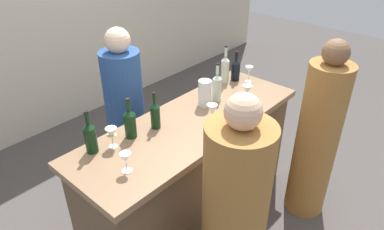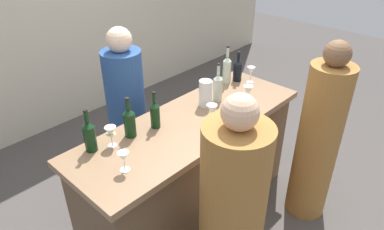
{
  "view_description": "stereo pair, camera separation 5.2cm",
  "coord_description": "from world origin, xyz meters",
  "px_view_note": "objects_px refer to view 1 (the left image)",
  "views": [
    {
      "loc": [
        -1.66,
        -1.48,
        2.3
      ],
      "look_at": [
        0.0,
        0.0,
        0.98
      ],
      "focal_mm": 33.04,
      "sensor_mm": 36.0,
      "label": 1
    },
    {
      "loc": [
        -1.62,
        -1.52,
        2.3
      ],
      "look_at": [
        0.0,
        0.0,
        0.98
      ],
      "focal_mm": 33.04,
      "sensor_mm": 36.0,
      "label": 2
    }
  ],
  "objects_px": {
    "person_left_guest": "(234,215)",
    "wine_bottle_center_dark_green": "(155,114)",
    "wine_glass_near_right": "(126,159)",
    "wine_bottle_far_right_near_black": "(236,69)",
    "wine_bottle_second_right_clear_pale": "(217,87)",
    "water_pitcher": "(205,93)",
    "wine_glass_near_center": "(212,110)",
    "person_center_guest": "(317,140)",
    "wine_bottle_second_left_dark_green": "(130,123)",
    "wine_bottle_rightmost_clear_pale": "(225,69)",
    "wine_glass_far_left": "(249,71)",
    "person_server_behind": "(126,118)",
    "wine_bottle_leftmost_dark_green": "(90,137)",
    "wine_glass_far_center": "(112,134)",
    "wine_glass_near_left": "(247,90)"
  },
  "relations": [
    {
      "from": "wine_bottle_leftmost_dark_green",
      "to": "wine_bottle_far_right_near_black",
      "type": "bearing_deg",
      "value": -1.75
    },
    {
      "from": "wine_glass_near_center",
      "to": "wine_glass_far_center",
      "type": "xyz_separation_m",
      "value": [
        -0.65,
        0.31,
        -0.02
      ]
    },
    {
      "from": "wine_bottle_second_right_clear_pale",
      "to": "person_left_guest",
      "type": "xyz_separation_m",
      "value": [
        -0.72,
        -0.72,
        -0.36
      ]
    },
    {
      "from": "wine_bottle_rightmost_clear_pale",
      "to": "person_server_behind",
      "type": "relative_size",
      "value": 0.23
    },
    {
      "from": "water_pitcher",
      "to": "person_left_guest",
      "type": "relative_size",
      "value": 0.14
    },
    {
      "from": "wine_bottle_second_right_clear_pale",
      "to": "wine_glass_far_left",
      "type": "distance_m",
      "value": 0.47
    },
    {
      "from": "wine_bottle_far_right_near_black",
      "to": "wine_glass_near_right",
      "type": "bearing_deg",
      "value": -169.45
    },
    {
      "from": "wine_bottle_center_dark_green",
      "to": "water_pitcher",
      "type": "relative_size",
      "value": 1.31
    },
    {
      "from": "person_center_guest",
      "to": "person_left_guest",
      "type": "bearing_deg",
      "value": 66.33
    },
    {
      "from": "wine_glass_near_left",
      "to": "person_center_guest",
      "type": "relative_size",
      "value": 0.1
    },
    {
      "from": "wine_glass_near_center",
      "to": "water_pitcher",
      "type": "xyz_separation_m",
      "value": [
        0.19,
        0.22,
        -0.01
      ]
    },
    {
      "from": "wine_glass_far_left",
      "to": "person_left_guest",
      "type": "bearing_deg",
      "value": -148.55
    },
    {
      "from": "wine_bottle_second_left_dark_green",
      "to": "water_pitcher",
      "type": "xyz_separation_m",
      "value": [
        0.68,
        -0.09,
        -0.01
      ]
    },
    {
      "from": "wine_glass_near_right",
      "to": "wine_glass_near_left",
      "type": "bearing_deg",
      "value": -2.29
    },
    {
      "from": "person_center_guest",
      "to": "wine_bottle_rightmost_clear_pale",
      "type": "bearing_deg",
      "value": -20.96
    },
    {
      "from": "wine_bottle_rightmost_clear_pale",
      "to": "water_pitcher",
      "type": "xyz_separation_m",
      "value": [
        -0.45,
        -0.14,
        -0.02
      ]
    },
    {
      "from": "wine_bottle_center_dark_green",
      "to": "wine_bottle_far_right_near_black",
      "type": "xyz_separation_m",
      "value": [
        1.03,
        0.05,
        -0.0
      ]
    },
    {
      "from": "wine_bottle_leftmost_dark_green",
      "to": "person_server_behind",
      "type": "distance_m",
      "value": 0.87
    },
    {
      "from": "person_left_guest",
      "to": "person_center_guest",
      "type": "xyz_separation_m",
      "value": [
        1.06,
        -0.03,
        0.02
      ]
    },
    {
      "from": "wine_bottle_center_dark_green",
      "to": "wine_bottle_second_left_dark_green",
      "type": "bearing_deg",
      "value": 168.23
    },
    {
      "from": "wine_bottle_rightmost_clear_pale",
      "to": "person_server_behind",
      "type": "height_order",
      "value": "person_server_behind"
    },
    {
      "from": "wine_bottle_center_dark_green",
      "to": "water_pitcher",
      "type": "bearing_deg",
      "value": -5.71
    },
    {
      "from": "person_left_guest",
      "to": "wine_bottle_center_dark_green",
      "type": "bearing_deg",
      "value": -12.88
    },
    {
      "from": "wine_bottle_second_right_clear_pale",
      "to": "water_pitcher",
      "type": "xyz_separation_m",
      "value": [
        -0.12,
        0.02,
        -0.02
      ]
    },
    {
      "from": "wine_bottle_center_dark_green",
      "to": "person_left_guest",
      "type": "relative_size",
      "value": 0.19
    },
    {
      "from": "wine_glass_near_right",
      "to": "wine_bottle_rightmost_clear_pale",
      "type": "bearing_deg",
      "value": 13.11
    },
    {
      "from": "wine_bottle_far_right_near_black",
      "to": "wine_glass_near_left",
      "type": "relative_size",
      "value": 1.76
    },
    {
      "from": "wine_bottle_second_right_clear_pale",
      "to": "water_pitcher",
      "type": "bearing_deg",
      "value": 169.94
    },
    {
      "from": "wine_glass_near_right",
      "to": "person_center_guest",
      "type": "relative_size",
      "value": 0.09
    },
    {
      "from": "wine_glass_near_right",
      "to": "wine_bottle_far_right_near_black",
      "type": "bearing_deg",
      "value": 10.55
    },
    {
      "from": "person_left_guest",
      "to": "person_server_behind",
      "type": "bearing_deg",
      "value": -16.31
    },
    {
      "from": "wine_glass_near_left",
      "to": "person_left_guest",
      "type": "bearing_deg",
      "value": -148.61
    },
    {
      "from": "person_left_guest",
      "to": "wine_glass_near_right",
      "type": "bearing_deg",
      "value": 26.23
    },
    {
      "from": "wine_bottle_second_left_dark_green",
      "to": "person_server_behind",
      "type": "distance_m",
      "value": 0.73
    },
    {
      "from": "water_pitcher",
      "to": "person_server_behind",
      "type": "height_order",
      "value": "person_server_behind"
    },
    {
      "from": "wine_bottle_center_dark_green",
      "to": "person_left_guest",
      "type": "xyz_separation_m",
      "value": [
        -0.11,
        -0.79,
        -0.34
      ]
    },
    {
      "from": "wine_glass_near_left",
      "to": "wine_glass_far_center",
      "type": "distance_m",
      "value": 1.13
    },
    {
      "from": "wine_bottle_rightmost_clear_pale",
      "to": "wine_glass_far_center",
      "type": "relative_size",
      "value": 2.33
    },
    {
      "from": "wine_glass_near_right",
      "to": "person_left_guest",
      "type": "distance_m",
      "value": 0.74
    },
    {
      "from": "person_server_behind",
      "to": "wine_glass_far_left",
      "type": "bearing_deg",
      "value": 38.59
    },
    {
      "from": "wine_bottle_second_left_dark_green",
      "to": "wine_bottle_center_dark_green",
      "type": "distance_m",
      "value": 0.2
    },
    {
      "from": "wine_bottle_second_left_dark_green",
      "to": "wine_glass_far_left",
      "type": "xyz_separation_m",
      "value": [
        1.27,
        -0.1,
        -0.0
      ]
    },
    {
      "from": "wine_glass_near_right",
      "to": "wine_glass_far_center",
      "type": "xyz_separation_m",
      "value": [
        0.1,
        0.26,
        0.01
      ]
    },
    {
      "from": "wine_bottle_center_dark_green",
      "to": "water_pitcher",
      "type": "xyz_separation_m",
      "value": [
        0.48,
        -0.05,
        0.0
      ]
    },
    {
      "from": "water_pitcher",
      "to": "wine_bottle_rightmost_clear_pale",
      "type": "bearing_deg",
      "value": 17.61
    },
    {
      "from": "wine_glass_near_center",
      "to": "wine_glass_near_right",
      "type": "bearing_deg",
      "value": 176.66
    },
    {
      "from": "wine_glass_near_left",
      "to": "wine_glass_far_center",
      "type": "relative_size",
      "value": 1.07
    },
    {
      "from": "wine_glass_far_left",
      "to": "water_pitcher",
      "type": "bearing_deg",
      "value": 178.63
    },
    {
      "from": "wine_bottle_second_right_clear_pale",
      "to": "person_server_behind",
      "type": "height_order",
      "value": "person_server_behind"
    },
    {
      "from": "wine_bottle_leftmost_dark_green",
      "to": "wine_glass_far_left",
      "type": "bearing_deg",
      "value": -5.76
    }
  ]
}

